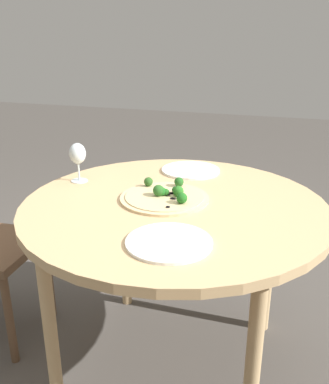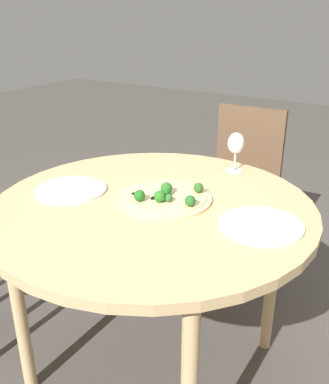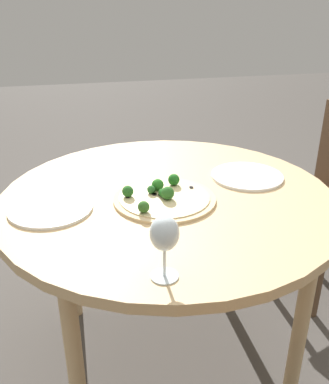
{
  "view_description": "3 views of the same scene",
  "coord_description": "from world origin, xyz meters",
  "px_view_note": "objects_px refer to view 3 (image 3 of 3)",
  "views": [
    {
      "loc": [
        0.4,
        -1.45,
        1.38
      ],
      "look_at": [
        -0.05,
        0.02,
        0.8
      ],
      "focal_mm": 40.0,
      "sensor_mm": 36.0,
      "label": 1
    },
    {
      "loc": [
        1.16,
        0.78,
        1.41
      ],
      "look_at": [
        -0.05,
        0.02,
        0.8
      ],
      "focal_mm": 40.0,
      "sensor_mm": 36.0,
      "label": 2
    },
    {
      "loc": [
        -1.3,
        0.31,
        1.41
      ],
      "look_at": [
        -0.05,
        0.02,
        0.8
      ],
      "focal_mm": 40.0,
      "sensor_mm": 36.0,
      "label": 3
    }
  ],
  "objects_px": {
    "plate_near": "(51,208)",
    "plate_far": "(247,176)",
    "wine_glass": "(164,235)",
    "pizza": "(163,197)"
  },
  "relations": [
    {
      "from": "plate_near",
      "to": "plate_far",
      "type": "height_order",
      "value": "same"
    },
    {
      "from": "wine_glass",
      "to": "plate_far",
      "type": "height_order",
      "value": "wine_glass"
    },
    {
      "from": "plate_near",
      "to": "plate_far",
      "type": "distance_m",
      "value": 0.73
    },
    {
      "from": "wine_glass",
      "to": "plate_near",
      "type": "xyz_separation_m",
      "value": [
        0.43,
        0.28,
        -0.11
      ]
    },
    {
      "from": "pizza",
      "to": "plate_far",
      "type": "xyz_separation_m",
      "value": [
        0.12,
        -0.35,
        -0.01
      ]
    },
    {
      "from": "pizza",
      "to": "plate_near",
      "type": "relative_size",
      "value": 1.28
    },
    {
      "from": "pizza",
      "to": "plate_far",
      "type": "relative_size",
      "value": 1.28
    },
    {
      "from": "wine_glass",
      "to": "plate_far",
      "type": "xyz_separation_m",
      "value": [
        0.54,
        -0.44,
        -0.11
      ]
    },
    {
      "from": "plate_near",
      "to": "pizza",
      "type": "bearing_deg",
      "value": -91.71
    },
    {
      "from": "plate_far",
      "to": "wine_glass",
      "type": "bearing_deg",
      "value": 140.49
    }
  ]
}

